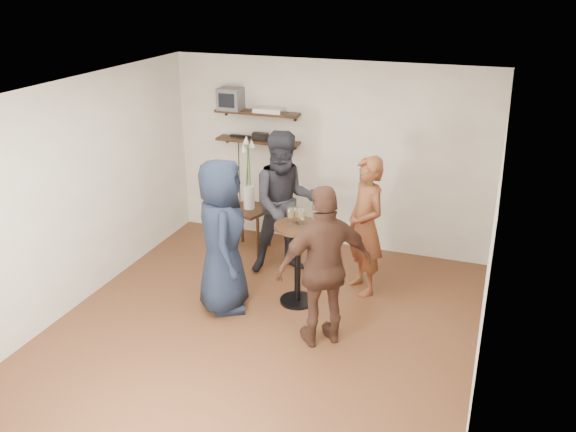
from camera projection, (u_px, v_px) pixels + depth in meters
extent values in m
cube|color=#4B2818|center=(262.00, 331.00, 6.70)|extent=(4.50, 5.00, 0.04)
cube|color=white|center=(257.00, 91.00, 5.71)|extent=(4.50, 5.00, 0.04)
cube|color=silver|center=(329.00, 155.00, 8.40)|extent=(4.50, 0.04, 2.60)
cube|color=silver|center=(114.00, 358.00, 4.01)|extent=(4.50, 0.04, 2.60)
cube|color=silver|center=(75.00, 195.00, 6.92)|extent=(0.04, 5.00, 2.60)
cube|color=silver|center=(492.00, 253.00, 5.49)|extent=(0.04, 5.00, 2.60)
cube|color=black|center=(257.00, 113.00, 8.39)|extent=(1.20, 0.25, 0.04)
cube|color=black|center=(258.00, 141.00, 8.54)|extent=(1.20, 0.25, 0.04)
cube|color=#59595B|center=(231.00, 99.00, 8.45)|extent=(0.32, 0.30, 0.30)
cube|color=silver|center=(269.00, 110.00, 8.31)|extent=(0.40, 0.24, 0.06)
cube|color=black|center=(260.00, 136.00, 8.50)|extent=(0.22, 0.10, 0.10)
cube|color=black|center=(240.00, 136.00, 8.66)|extent=(0.30, 0.05, 0.03)
cube|color=black|center=(249.00, 210.00, 8.40)|extent=(0.66, 0.66, 0.04)
cylinder|color=black|center=(230.00, 234.00, 8.40)|extent=(0.04, 0.04, 0.58)
cylinder|color=black|center=(258.00, 238.00, 8.27)|extent=(0.04, 0.04, 0.58)
cylinder|color=black|center=(242.00, 223.00, 8.77)|extent=(0.04, 0.04, 0.58)
cylinder|color=black|center=(269.00, 227.00, 8.63)|extent=(0.04, 0.04, 0.58)
cylinder|color=silver|center=(249.00, 197.00, 8.33)|extent=(0.15, 0.15, 0.33)
cylinder|color=#2A6A1E|center=(247.00, 174.00, 8.21)|extent=(0.01, 0.08, 0.59)
cone|color=white|center=(244.00, 148.00, 8.09)|extent=(0.08, 0.09, 0.13)
cylinder|color=#2A6A1E|center=(250.00, 172.00, 8.20)|extent=(0.04, 0.06, 0.66)
cone|color=white|center=(252.00, 143.00, 8.06)|extent=(0.12, 0.13, 0.14)
cylinder|color=#2A6A1E|center=(248.00, 170.00, 8.17)|extent=(0.11, 0.09, 0.72)
cone|color=white|center=(246.00, 139.00, 7.98)|extent=(0.14, 0.13, 0.14)
cylinder|color=black|center=(298.00, 227.00, 6.90)|extent=(0.54, 0.54, 0.04)
cylinder|color=black|center=(298.00, 265.00, 7.08)|extent=(0.07, 0.07, 0.92)
cylinder|color=black|center=(297.00, 300.00, 7.26)|extent=(0.42, 0.42, 0.03)
cylinder|color=silver|center=(290.00, 225.00, 6.89)|extent=(0.06, 0.06, 0.00)
cylinder|color=silver|center=(290.00, 221.00, 6.87)|extent=(0.01, 0.01, 0.09)
cylinder|color=silver|center=(291.00, 213.00, 6.84)|extent=(0.07, 0.07, 0.11)
cylinder|color=#EEDC62|center=(290.00, 215.00, 6.84)|extent=(0.06, 0.06, 0.06)
cylinder|color=silver|center=(303.00, 226.00, 6.85)|extent=(0.05, 0.05, 0.00)
cylinder|color=silver|center=(303.00, 223.00, 6.84)|extent=(0.01, 0.01, 0.08)
cylinder|color=silver|center=(303.00, 215.00, 6.80)|extent=(0.06, 0.06, 0.10)
cylinder|color=#EEDC62|center=(303.00, 217.00, 6.81)|extent=(0.06, 0.06, 0.05)
cylinder|color=silver|center=(297.00, 222.00, 6.95)|extent=(0.06, 0.06, 0.00)
cylinder|color=silver|center=(297.00, 219.00, 6.94)|extent=(0.01, 0.01, 0.08)
cylinder|color=silver|center=(297.00, 211.00, 6.90)|extent=(0.06, 0.06, 0.10)
cylinder|color=#EEDC62|center=(297.00, 213.00, 6.91)|extent=(0.06, 0.06, 0.06)
cylinder|color=silver|center=(300.00, 224.00, 6.91)|extent=(0.06, 0.06, 0.00)
cylinder|color=silver|center=(300.00, 220.00, 6.89)|extent=(0.01, 0.01, 0.09)
cylinder|color=silver|center=(300.00, 213.00, 6.85)|extent=(0.07, 0.07, 0.11)
cylinder|color=#EEDC62|center=(300.00, 214.00, 6.86)|extent=(0.06, 0.06, 0.06)
imported|color=#AD1324|center=(366.00, 226.00, 7.22)|extent=(0.71, 0.74, 1.70)
imported|color=black|center=(285.00, 203.00, 7.70)|extent=(1.14, 1.06, 1.86)
imported|color=#151D30|center=(222.00, 236.00, 6.83)|extent=(0.91, 1.04, 1.80)
imported|color=#40251B|center=(325.00, 267.00, 6.18)|extent=(1.07, 0.96, 1.74)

